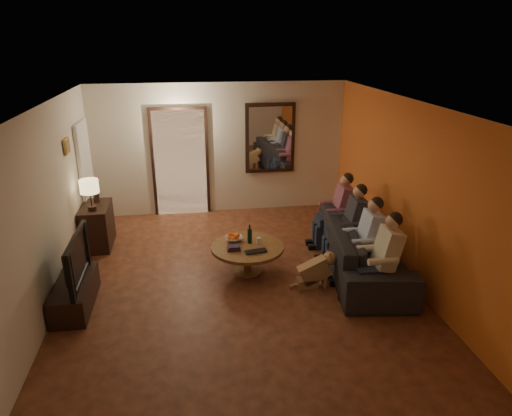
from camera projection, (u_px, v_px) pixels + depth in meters
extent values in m
cube|color=#472013|center=(239.00, 282.00, 6.77)|extent=(5.00, 6.00, 0.01)
cube|color=white|center=(236.00, 105.00, 5.84)|extent=(5.00, 6.00, 0.01)
cube|color=beige|center=(220.00, 149.00, 9.07)|extent=(5.00, 0.02, 2.60)
cube|color=beige|center=(283.00, 330.00, 3.54)|extent=(5.00, 0.02, 2.60)
cube|color=beige|center=(48.00, 210.00, 5.95)|extent=(0.02, 6.00, 2.60)
cube|color=beige|center=(408.00, 191.00, 6.66)|extent=(0.02, 6.00, 2.60)
cube|color=orange|center=(407.00, 191.00, 6.66)|extent=(0.01, 6.00, 2.60)
cube|color=#FFE0A5|center=(180.00, 163.00, 9.03)|extent=(1.00, 0.06, 2.10)
cube|color=black|center=(180.00, 164.00, 9.02)|extent=(1.12, 0.04, 2.22)
cube|color=silver|center=(194.00, 170.00, 9.12)|extent=(0.45, 0.03, 1.70)
cube|color=black|center=(270.00, 138.00, 9.11)|extent=(1.00, 0.05, 1.40)
cube|color=white|center=(270.00, 139.00, 9.08)|extent=(0.86, 0.02, 1.26)
cube|color=white|center=(87.00, 179.00, 8.17)|extent=(0.06, 0.85, 2.04)
cube|color=#B28C33|center=(67.00, 146.00, 6.95)|extent=(0.03, 0.28, 0.24)
cube|color=brown|center=(68.00, 146.00, 6.96)|extent=(0.01, 0.22, 0.18)
cube|color=black|center=(97.00, 226.00, 7.82)|extent=(0.45, 0.83, 0.73)
cube|color=black|center=(75.00, 294.00, 6.11)|extent=(0.45, 1.13, 0.38)
imported|color=black|center=(70.00, 260.00, 5.93)|extent=(1.13, 0.15, 0.65)
imported|color=black|center=(363.00, 247.00, 7.01)|extent=(2.72, 1.38, 0.76)
cylinder|color=brown|center=(248.00, 259.00, 6.97)|extent=(1.33, 1.33, 0.45)
imported|color=white|center=(234.00, 239.00, 7.06)|extent=(0.26, 0.26, 0.06)
cylinder|color=silver|center=(259.00, 241.00, 6.95)|extent=(0.06, 0.06, 0.10)
imported|color=black|center=(257.00, 253.00, 6.65)|extent=(0.36, 0.26, 0.03)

